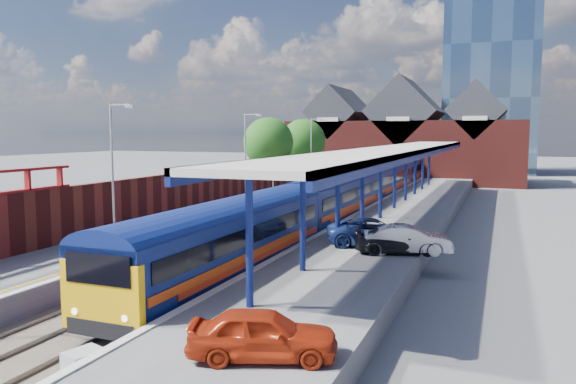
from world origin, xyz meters
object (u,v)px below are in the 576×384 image
Objects in this scene: parked_car_silver at (408,239)px; parked_car_blue at (374,232)px; lamp_post_b at (114,162)px; relay_cabinet at (84,370)px; lamp_post_d at (312,147)px; parked_car_red at (263,334)px; train at (363,185)px; parked_car_dark at (398,241)px; platform_sign at (273,180)px; lamp_post_c at (247,152)px.

parked_car_silver is 0.85× the size of parked_car_blue.
lamp_post_b reaches higher than relay_cabinet.
lamp_post_d reaches higher than parked_car_silver.
lamp_post_d is 7.00× the size of relay_cabinet.
lamp_post_d is 1.92× the size of parked_car_red.
train is 18.05× the size of parked_car_red.
parked_car_dark is 0.84× the size of parked_car_blue.
parked_car_blue is at bearing 13.82° from lamp_post_b.
train reaches higher than parked_car_red.
parked_car_blue is at bearing -52.11° from platform_sign.
lamp_post_c reaches higher than platform_sign.
train is 9.42× the size of lamp_post_b.
lamp_post_d is 31.76m from parked_car_blue.
parked_car_red is at bearing -80.64° from train.
parked_car_blue is at bearing 37.21° from parked_car_silver.
parked_car_silver is (14.76, -14.29, -3.34)m from lamp_post_c.
parked_car_dark is at bearing -45.11° from lamp_post_c.
lamp_post_d reaches higher than platform_sign.
parked_car_red reaches higher than parked_car_dark.
platform_sign is 20.92m from parked_car_dark.
train is 13.06m from lamp_post_d.
train is 65.92× the size of relay_cabinet.
parked_car_red is at bearing 159.64° from parked_car_silver.
platform_sign is 31.99m from parked_car_red.
relay_cabinet is (-5.36, -14.44, -1.07)m from parked_car_dark.
train is at bearing 109.10° from relay_cabinet.
lamp_post_b is at bearing -109.67° from train.
parked_car_dark is (14.32, -14.38, -3.43)m from lamp_post_c.
parked_car_silver is at bearing -95.55° from parked_car_dark.
parked_car_dark is (6.47, -20.36, -0.56)m from train.
lamp_post_b and lamp_post_c have the same top height.
parked_car_silver is at bearing -44.08° from lamp_post_c.
platform_sign reaches higher than train.
lamp_post_c is at bearing 24.37° from parked_car_blue.
platform_sign is at bearing 24.92° from parked_car_silver.
parked_car_blue is at bearing -17.12° from parked_car_red.
parked_car_silver is at bearing -149.09° from parked_car_blue.
parked_car_silver is 1.01× the size of parked_car_dark.
lamp_post_d is 1.50× the size of parked_car_blue.
lamp_post_b is at bearing 30.01° from parked_car_red.
train is 16.92× the size of parked_car_dark.
parked_car_red reaches higher than relay_cabinet.
lamp_post_d is at bearing 3.31° from parked_car_blue.
relay_cabinet is (8.97, -44.82, -4.49)m from lamp_post_d.
train is 10.28m from lamp_post_c.
train is at bearing -9.67° from parked_car_red.
parked_car_red is (12.03, -29.62, -1.07)m from platform_sign.
parked_car_red is 14.81m from parked_car_blue.
relay_cabinet is at bearing -88.17° from train.
lamp_post_c is at bearing -90.00° from lamp_post_d.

